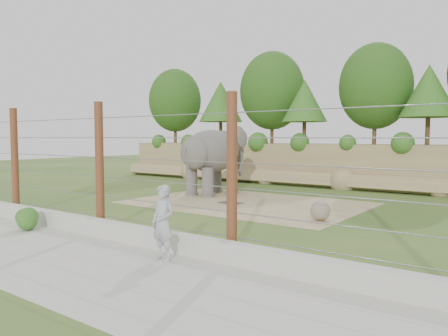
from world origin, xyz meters
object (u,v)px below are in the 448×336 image
Objects in this scene: barrier_fence at (100,167)px; stone_ball at (320,211)px; elephant at (212,161)px; zookeeper at (163,223)px.

stone_ball is at bearing 48.73° from barrier_fence.
zookeeper is (6.38, -10.10, -0.82)m from elephant.
stone_ball is 7.55m from barrier_fence.
stone_ball is 6.87m from zookeeper.
barrier_fence is at bearing -131.27° from stone_ball.
zookeeper is at bearing -17.65° from barrier_fence.
elephant is at bearing 105.63° from barrier_fence.
stone_ball is 0.39× the size of zookeeper.
elephant is 0.21× the size of barrier_fence.
stone_ball is 0.03× the size of barrier_fence.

